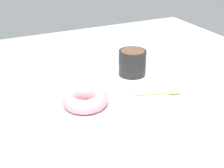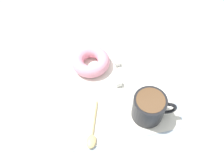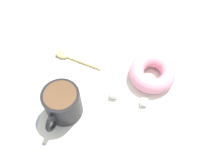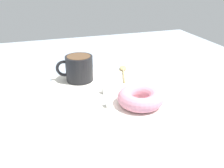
# 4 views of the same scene
# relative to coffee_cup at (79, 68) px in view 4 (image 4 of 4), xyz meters

# --- Properties ---
(ground_plane) EXTENTS (1.20, 1.20, 0.02)m
(ground_plane) POSITION_rel_coffee_cup_xyz_m (0.07, 0.08, -0.05)
(ground_plane) COLOR #99A8B7
(napkin) EXTENTS (0.32, 0.32, 0.00)m
(napkin) POSITION_rel_coffee_cup_xyz_m (0.10, 0.07, -0.04)
(napkin) COLOR white
(napkin) RESTS_ON ground_plane
(coffee_cup) EXTENTS (0.08, 0.11, 0.08)m
(coffee_cup) POSITION_rel_coffee_cup_xyz_m (0.00, 0.00, 0.00)
(coffee_cup) COLOR black
(coffee_cup) RESTS_ON napkin
(donut) EXTENTS (0.12, 0.12, 0.04)m
(donut) POSITION_rel_coffee_cup_xyz_m (0.20, 0.12, -0.02)
(donut) COLOR pink
(donut) RESTS_ON napkin
(spoon) EXTENTS (0.13, 0.05, 0.01)m
(spoon) POSITION_rel_coffee_cup_xyz_m (-0.02, 0.15, -0.04)
(spoon) COLOR #D8B772
(spoon) RESTS_ON napkin
(sugar_cube) EXTENTS (0.02, 0.02, 0.02)m
(sugar_cube) POSITION_rel_coffee_cup_xyz_m (0.11, 0.05, -0.03)
(sugar_cube) COLOR white
(sugar_cube) RESTS_ON napkin
(sugar_cube_extra) EXTENTS (0.02, 0.02, 0.02)m
(sugar_cube_extra) POSITION_rel_coffee_cup_xyz_m (0.18, 0.04, -0.03)
(sugar_cube_extra) COLOR white
(sugar_cube_extra) RESTS_ON napkin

